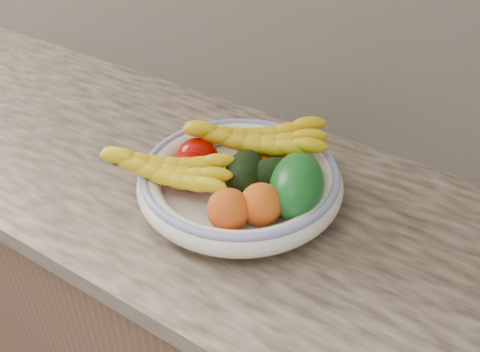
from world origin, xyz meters
name	(u,v)px	position (x,y,z in m)	size (l,w,h in m)	color
kitchen_counter	(246,331)	(0.00, 1.69, 0.46)	(2.44, 0.66, 1.40)	brown
fruit_bowl	(240,181)	(0.00, 1.66, 0.95)	(0.39, 0.39, 0.08)	white
clementine_back_left	(249,146)	(-0.04, 1.76, 0.95)	(0.06, 0.06, 0.05)	orange
clementine_back_right	(275,159)	(0.02, 1.75, 0.95)	(0.05, 0.05, 0.05)	#FF6D05
clementine_back_mid	(261,166)	(0.01, 1.72, 0.95)	(0.05, 0.05, 0.05)	#E55F04
tomato_left	(198,157)	(-0.10, 1.66, 0.96)	(0.08, 0.08, 0.07)	#A60600
tomato_near_left	(189,171)	(-0.09, 1.62, 0.96)	(0.08, 0.08, 0.07)	#B90003
avocado_center	(245,174)	(0.01, 1.67, 0.96)	(0.08, 0.11, 0.08)	black
avocado_right	(273,176)	(0.05, 1.69, 0.96)	(0.07, 0.10, 0.07)	black
green_mango	(296,186)	(0.11, 1.67, 0.98)	(0.10, 0.15, 0.11)	#10571A
peach_front	(228,210)	(0.04, 1.56, 0.97)	(0.08, 0.08, 0.08)	orange
peach_right	(261,204)	(0.08, 1.60, 0.97)	(0.08, 0.08, 0.08)	orange
banana_bunch_back	(254,142)	(-0.02, 1.74, 0.99)	(0.30, 0.11, 0.08)	yellow
banana_bunch_front	(166,172)	(-0.10, 1.57, 0.98)	(0.26, 0.11, 0.07)	yellow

